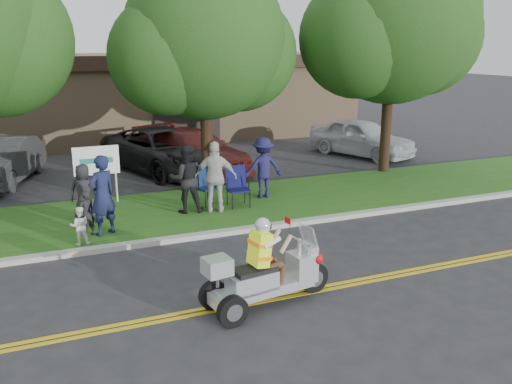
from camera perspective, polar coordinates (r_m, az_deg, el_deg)
name	(u,v)px	position (r m, az deg, el deg)	size (l,w,h in m)	color
ground	(294,281)	(10.74, 4.07, -9.35)	(120.00, 120.00, 0.00)	#28282B
centerline_near	(308,293)	(10.27, 5.53, -10.55)	(60.00, 0.10, 0.01)	gold
centerline_far	(304,290)	(10.40, 5.11, -10.20)	(60.00, 0.10, 0.01)	gold
curb	(239,230)	(13.31, -1.77, -4.06)	(60.00, 0.25, 0.12)	#A8A89E
grass_verge	(212,207)	(15.25, -4.63, -1.59)	(60.00, 4.00, 0.10)	#225516
commercial_building	(166,94)	(28.53, -9.49, 10.16)	(18.00, 8.20, 4.00)	#9E7F5B
tree_mid	(206,45)	(16.70, -5.31, 15.11)	(5.88, 4.80, 7.05)	#332114
tree_right	(393,27)	(19.49, 14.26, 16.49)	(6.86, 5.60, 8.07)	#332114
business_sign	(96,164)	(15.72, -16.44, 2.87)	(1.25, 0.06, 1.75)	silver
trike_scooter	(264,276)	(9.54, 0.86, -8.81)	(2.51, 0.95, 1.64)	black
lawn_chair_a	(237,183)	(15.05, -2.02, 0.90)	(0.61, 0.63, 1.11)	black
lawn_chair_b	(203,182)	(15.31, -5.57, 1.02)	(0.76, 0.78, 1.08)	black
spectator_adult_left	(102,195)	(13.14, -15.88, -0.34)	(0.70, 0.46, 1.92)	#161D3E
spectator_adult_mid	(186,179)	(14.48, -7.35, 1.41)	(0.90, 0.70, 1.84)	black
spectator_adult_right	(216,177)	(14.41, -4.27, 1.57)	(1.12, 0.47, 1.91)	beige
spectator_chair_a	(263,167)	(15.81, 0.74, 2.60)	(1.15, 0.66, 1.78)	#1A1845
spectator_chair_b	(84,192)	(14.45, -17.66, -0.02)	(0.71, 0.46, 1.46)	black
child_left	(87,213)	(13.25, -17.39, -2.16)	(0.40, 0.26, 1.10)	black
child_right	(80,226)	(12.75, -18.06, -3.40)	(0.43, 0.34, 0.89)	white
parked_car_left	(2,161)	(19.79, -25.18, 2.97)	(1.57, 4.49, 1.48)	#2E2E30
parked_car_mid	(164,150)	(19.81, -9.64, 4.35)	(2.59, 5.62, 1.56)	black
parked_car_right	(193,151)	(19.70, -6.69, 4.32)	(2.11, 5.18, 1.50)	#4F1512
parked_car_far_right	(361,137)	(22.77, 11.02, 5.67)	(1.82, 4.51, 1.54)	#BABDC2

